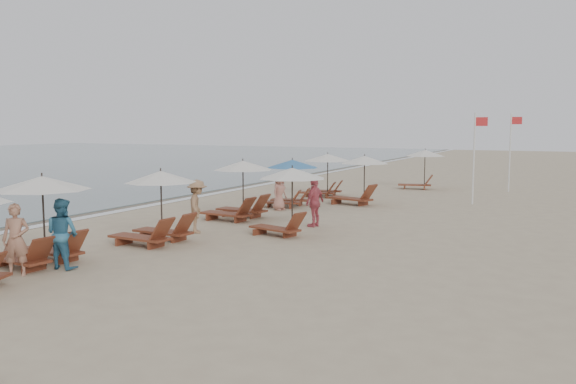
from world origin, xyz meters
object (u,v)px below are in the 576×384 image
at_px(inland_station_1, 357,176).
at_px(beachgoer_mid_b, 197,206).
at_px(beachgoer_mid_a, 62,233).
at_px(lounger_station_4, 289,180).
at_px(beachgoer_far_a, 315,202).
at_px(lounger_station_2, 155,209).
at_px(beachgoer_far_b, 279,192).
at_px(inland_station_2, 421,164).
at_px(lounger_station_5, 325,172).
at_px(inland_station_0, 286,192).
at_px(lounger_station_1, 38,219).
at_px(flag_pole_near, 475,154).
at_px(lounger_station_3, 237,191).
at_px(beachgoer_near, 16,240).

distance_m(inland_station_1, beachgoer_mid_b, 9.58).
bearing_deg(beachgoer_mid_a, lounger_station_4, -91.05).
bearing_deg(beachgoer_mid_b, beachgoer_far_a, -78.82).
bearing_deg(beachgoer_mid_b, lounger_station_2, 145.38).
height_order(beachgoer_far_a, beachgoer_far_b, beachgoer_far_a).
bearing_deg(inland_station_2, beachgoer_mid_a, -98.65).
distance_m(lounger_station_5, beachgoer_mid_b, 11.54).
bearing_deg(beachgoer_far_a, inland_station_0, 4.69).
relative_size(lounger_station_1, flag_pole_near, 0.64).
bearing_deg(inland_station_2, beachgoer_far_a, -91.22).
distance_m(beachgoer_mid_a, flag_pole_near, 18.93).
bearing_deg(lounger_station_1, lounger_station_5, 87.37).
xyz_separation_m(inland_station_0, flag_pole_near, (4.27, 10.81, 0.88)).
distance_m(lounger_station_3, beachgoer_near, 9.89).
relative_size(inland_station_0, beachgoer_mid_b, 1.45).
relative_size(lounger_station_3, beachgoer_near, 1.55).
xyz_separation_m(lounger_station_2, inland_station_0, (2.99, 2.98, 0.38)).
bearing_deg(flag_pole_near, inland_station_2, 124.06).
height_order(lounger_station_4, inland_station_0, inland_station_0).
bearing_deg(inland_station_2, beachgoer_far_b, -106.70).
bearing_deg(lounger_station_2, inland_station_0, 44.89).
distance_m(inland_station_2, flag_pole_near, 6.84).
distance_m(inland_station_0, beachgoer_mid_a, 7.28).
distance_m(lounger_station_2, beachgoer_far_a, 5.89).
bearing_deg(flag_pole_near, beachgoer_mid_b, -121.49).
bearing_deg(inland_station_1, beachgoer_mid_b, -104.48).
bearing_deg(lounger_station_3, beachgoer_far_a, -4.75).
xyz_separation_m(inland_station_2, beachgoer_mid_a, (-3.50, -23.02, -0.54)).
relative_size(lounger_station_2, inland_station_1, 0.90).
relative_size(lounger_station_3, inland_station_2, 1.03).
bearing_deg(beachgoer_far_a, lounger_station_4, -134.70).
distance_m(beachgoer_near, beachgoer_far_b, 12.85).
xyz_separation_m(inland_station_1, beachgoer_mid_a, (-2.53, -14.99, -0.40)).
xyz_separation_m(beachgoer_mid_b, beachgoer_far_b, (0.01, 6.10, -0.13)).
xyz_separation_m(lounger_station_1, lounger_station_3, (0.64, 8.89, -0.12)).
distance_m(lounger_station_4, inland_station_0, 7.11).
relative_size(inland_station_1, beachgoer_mid_b, 1.59).
distance_m(lounger_station_3, beachgoer_far_b, 2.99).
height_order(lounger_station_3, inland_station_1, lounger_station_3).
xyz_separation_m(beachgoer_mid_a, beachgoer_far_b, (0.14, 11.82, -0.13)).
xyz_separation_m(inland_station_0, inland_station_2, (0.48, 16.43, -0.02)).
distance_m(inland_station_1, beachgoer_mid_a, 15.21).
height_order(beachgoer_mid_a, beachgoer_far_b, beachgoer_mid_a).
relative_size(inland_station_2, beachgoer_mid_a, 1.47).
relative_size(beachgoer_near, beachgoer_mid_a, 0.98).
relative_size(inland_station_1, beachgoer_mid_a, 1.59).
xyz_separation_m(lounger_station_2, beachgoer_mid_b, (0.10, 2.10, -0.17)).
height_order(lounger_station_1, beachgoer_mid_b, lounger_station_1).
distance_m(beachgoer_far_a, beachgoer_far_b, 4.45).
xyz_separation_m(inland_station_1, inland_station_2, (0.97, 8.03, 0.13)).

